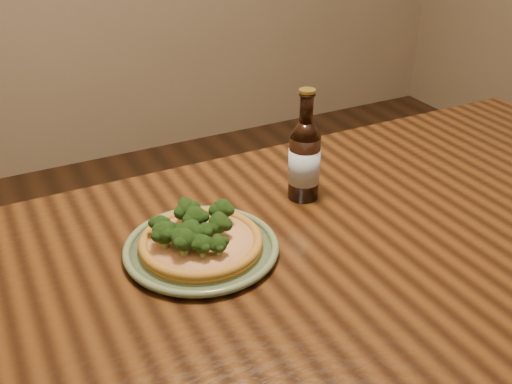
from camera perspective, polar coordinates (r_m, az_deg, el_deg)
name	(u,v)px	position (r m, az deg, el deg)	size (l,w,h in m)	color
table	(368,277)	(1.22, 10.63, -7.93)	(1.60, 0.90, 0.75)	#41230E
plate	(201,248)	(1.10, -5.23, -5.37)	(0.29, 0.29, 0.02)	#5D6F4D
pizza	(199,238)	(1.09, -5.43, -4.43)	(0.23, 0.23, 0.07)	#A97426
beer_bottle	(304,159)	(1.24, 4.63, 3.13)	(0.07, 0.07, 0.24)	black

